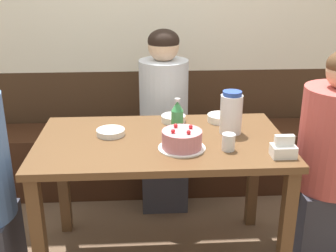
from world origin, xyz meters
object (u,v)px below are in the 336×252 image
object	(u,v)px
person_teal_shirt	(331,165)
person_grey_tee	(164,126)
bench_seat	(157,159)
bowl_side_dish	(173,118)
birthday_cake	(182,140)
glass_water_tall	(228,142)
napkin_holder	(283,149)
soju_bottle	(177,118)
bowl_rice_small	(220,118)
water_pitcher	(231,113)
bowl_soup_white	(111,132)

from	to	relation	value
person_teal_shirt	person_grey_tee	bearing A→B (deg)	-38.05
bench_seat	bowl_side_dish	world-z (taller)	bowl_side_dish
birthday_cake	glass_water_tall	xyz separation A→B (m)	(0.22, -0.03, -0.00)
birthday_cake	napkin_holder	xyz separation A→B (m)	(0.45, -0.12, -0.01)
soju_bottle	glass_water_tall	world-z (taller)	soju_bottle
napkin_holder	glass_water_tall	bearing A→B (deg)	159.51
soju_bottle	person_grey_tee	bearing A→B (deg)	94.06
bowl_side_dish	glass_water_tall	size ratio (longest dim) A/B	1.67
napkin_holder	bowl_rice_small	size ratio (longest dim) A/B	0.75
soju_bottle	bowl_side_dish	world-z (taller)	soju_bottle
bowl_side_dish	glass_water_tall	xyz separation A→B (m)	(0.23, -0.41, 0.02)
birthday_cake	water_pitcher	distance (m)	0.34
bench_seat	napkin_holder	xyz separation A→B (m)	(0.55, -1.08, 0.54)
napkin_holder	bowl_side_dish	distance (m)	0.68
soju_bottle	bowl_rice_small	world-z (taller)	soju_bottle
napkin_holder	bench_seat	bearing A→B (deg)	116.96
napkin_holder	bowl_soup_white	bearing A→B (deg)	158.67
birthday_cake	bowl_rice_small	xyz separation A→B (m)	(0.25, 0.37, -0.02)
bowl_side_dish	glass_water_tall	world-z (taller)	glass_water_tall
bowl_rice_small	bowl_soup_white	bearing A→B (deg)	-164.18
napkin_holder	person_grey_tee	world-z (taller)	person_grey_tee
bowl_rice_small	birthday_cake	bearing A→B (deg)	-124.50
bench_seat	bowl_rice_small	bearing A→B (deg)	-59.76
person_teal_shirt	glass_water_tall	bearing A→B (deg)	11.67
bowl_side_dish	bowl_soup_white	bearing A→B (deg)	-151.62
napkin_holder	person_grey_tee	size ratio (longest dim) A/B	0.09
water_pitcher	bowl_side_dish	xyz separation A→B (m)	(-0.29, 0.19, -0.09)
birthday_cake	bowl_soup_white	distance (m)	0.40
soju_bottle	glass_water_tall	xyz separation A→B (m)	(0.23, -0.21, -0.05)
water_pitcher	soju_bottle	bearing A→B (deg)	-177.54
napkin_holder	person_teal_shirt	size ratio (longest dim) A/B	0.09
water_pitcher	bowl_soup_white	distance (m)	0.63
bench_seat	birthday_cake	bearing A→B (deg)	-84.48
bench_seat	person_teal_shirt	bearing A→B (deg)	-44.33
bench_seat	soju_bottle	xyz separation A→B (m)	(0.08, -0.78, 0.59)
birthday_cake	bowl_rice_small	size ratio (longest dim) A/B	1.56
bowl_side_dish	water_pitcher	bearing A→B (deg)	-33.08
water_pitcher	glass_water_tall	xyz separation A→B (m)	(-0.05, -0.22, -0.07)
water_pitcher	person_teal_shirt	xyz separation A→B (m)	(0.52, -0.10, -0.26)
bench_seat	bowl_rice_small	world-z (taller)	bowl_rice_small
person_teal_shirt	person_grey_tee	world-z (taller)	person_grey_tee
water_pitcher	soju_bottle	world-z (taller)	water_pitcher
bowl_rice_small	glass_water_tall	bearing A→B (deg)	-94.76
soju_bottle	bowl_soup_white	size ratio (longest dim) A/B	1.34
bowl_side_dish	bench_seat	bearing A→B (deg)	97.80
bowl_rice_small	glass_water_tall	size ratio (longest dim) A/B	1.79
birthday_cake	napkin_holder	size ratio (longest dim) A/B	2.07
napkin_holder	soju_bottle	bearing A→B (deg)	147.07
soju_bottle	person_teal_shirt	size ratio (longest dim) A/B	0.17
water_pitcher	bowl_rice_small	distance (m)	0.20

